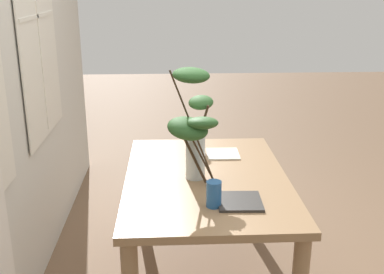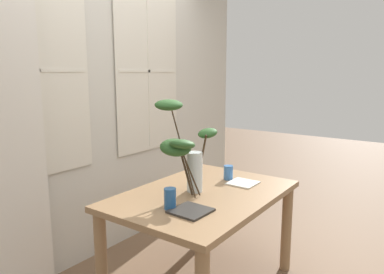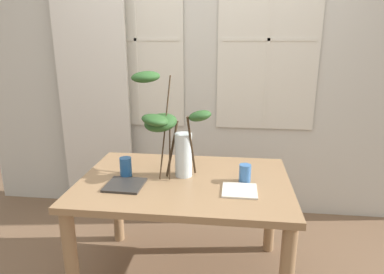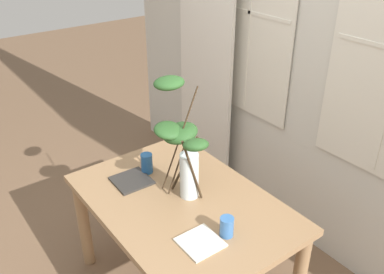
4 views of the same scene
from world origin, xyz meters
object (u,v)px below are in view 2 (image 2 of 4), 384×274
object	(u,v)px
dining_table	(203,208)
drinking_glass_blue_left	(170,199)
plate_square_left	(191,211)
plate_square_right	(243,183)
vase_with_branches	(185,149)
drinking_glass_blue_right	(228,173)

from	to	relation	value
dining_table	drinking_glass_blue_left	bearing A→B (deg)	-179.09
plate_square_left	plate_square_right	xyz separation A→B (m)	(0.69, 0.01, -0.00)
plate_square_right	dining_table	bearing A→B (deg)	158.99
dining_table	plate_square_left	bearing A→B (deg)	-157.93
vase_with_branches	drinking_glass_blue_right	size ratio (longest dim) A/B	6.06
vase_with_branches	drinking_glass_blue_left	size ratio (longest dim) A/B	5.10
drinking_glass_blue_left	plate_square_right	world-z (taller)	drinking_glass_blue_left
drinking_glass_blue_right	plate_square_right	xyz separation A→B (m)	(-0.03, -0.15, -0.05)
dining_table	vase_with_branches	xyz separation A→B (m)	(-0.11, 0.08, 0.44)
vase_with_branches	drinking_glass_blue_right	distance (m)	0.56
plate_square_left	drinking_glass_blue_right	bearing A→B (deg)	12.04
drinking_glass_blue_right	vase_with_branches	bearing A→B (deg)	172.56
dining_table	vase_with_branches	distance (m)	0.46
vase_with_branches	plate_square_right	xyz separation A→B (m)	(0.46, -0.21, -0.32)
drinking_glass_blue_right	plate_square_left	world-z (taller)	drinking_glass_blue_right
drinking_glass_blue_left	plate_square_left	bearing A→B (deg)	-76.26
drinking_glass_blue_left	plate_square_left	world-z (taller)	drinking_glass_blue_left
plate_square_left	plate_square_right	size ratio (longest dim) A/B	1.08
vase_with_branches	drinking_glass_blue_right	world-z (taller)	vase_with_branches
dining_table	drinking_glass_blue_right	distance (m)	0.41
drinking_glass_blue_left	plate_square_right	xyz separation A→B (m)	(0.72, -0.13, -0.06)
dining_table	plate_square_left	size ratio (longest dim) A/B	6.02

